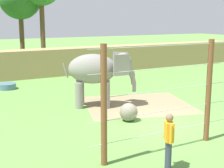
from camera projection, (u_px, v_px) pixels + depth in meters
name	position (u px, v px, depth m)	size (l,w,h in m)	color
ground_plane	(162.00, 124.00, 13.65)	(120.00, 120.00, 0.00)	#609342
dirt_patch	(137.00, 104.00, 16.71)	(5.14, 4.50, 0.01)	#937F5B
embankment_wall	(51.00, 62.00, 25.07)	(36.00, 1.80, 2.01)	tan
elephant	(98.00, 71.00, 16.05)	(3.26, 2.45, 2.64)	gray
enrichment_ball	(129.00, 112.00, 13.99)	(0.77, 0.77, 0.77)	gray
cable_fence	(206.00, 91.00, 11.42)	(8.79, 0.19, 3.59)	brown
zookeeper	(169.00, 139.00, 9.33)	(0.36, 0.58, 1.67)	#33384C
water_tub	(7.00, 86.00, 20.32)	(1.10, 1.10, 0.35)	slate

